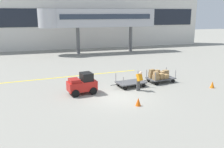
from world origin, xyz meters
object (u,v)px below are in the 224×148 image
(safety_cone_far, at_px, (138,102))
(baggage_cart_lead, at_px, (131,83))
(baggage_tug, at_px, (82,84))
(baggage_handler, at_px, (139,80))
(baggage_cart_middle, at_px, (159,76))
(safety_cone_near, at_px, (212,85))

(safety_cone_far, bearing_deg, baggage_cart_lead, 75.26)
(baggage_cart_lead, distance_m, safety_cone_far, 4.27)
(baggage_tug, distance_m, baggage_handler, 4.36)
(baggage_tug, relative_size, baggage_cart_middle, 0.73)
(baggage_handler, distance_m, safety_cone_near, 6.07)
(baggage_tug, distance_m, baggage_cart_middle, 7.06)
(safety_cone_far, bearing_deg, baggage_cart_middle, 49.56)
(baggage_cart_middle, bearing_deg, safety_cone_far, -130.44)
(baggage_handler, bearing_deg, baggage_cart_middle, 32.71)
(baggage_tug, bearing_deg, safety_cone_far, -49.17)
(baggage_tug, xyz_separation_m, baggage_cart_middle, (6.96, 1.13, -0.18))
(baggage_cart_lead, bearing_deg, safety_cone_near, -20.04)
(baggage_cart_lead, height_order, baggage_cart_middle, baggage_cart_middle)
(baggage_tug, height_order, baggage_handler, baggage_tug)
(baggage_tug, distance_m, safety_cone_near, 10.41)
(baggage_handler, height_order, safety_cone_far, baggage_handler)
(baggage_handler, relative_size, safety_cone_near, 2.84)
(baggage_cart_middle, xyz_separation_m, baggage_handler, (-2.64, -1.70, 0.29))
(safety_cone_near, distance_m, safety_cone_far, 7.49)
(baggage_tug, xyz_separation_m, baggage_handler, (4.32, -0.57, 0.11))
(baggage_tug, xyz_separation_m, baggage_cart_lead, (4.11, 0.63, -0.41))
(baggage_cart_lead, distance_m, baggage_handler, 1.33)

